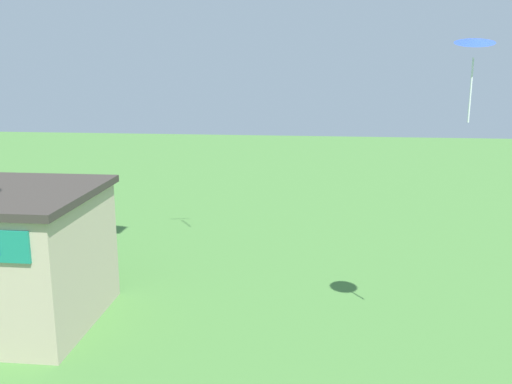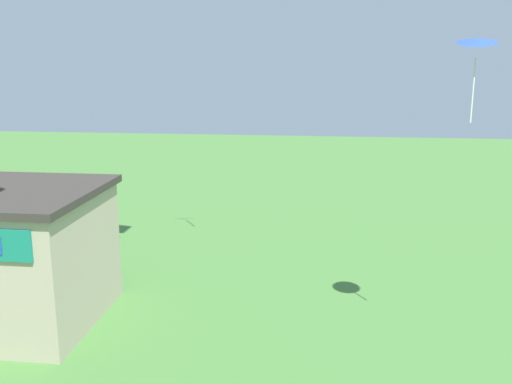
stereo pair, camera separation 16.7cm
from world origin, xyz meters
TOP-DOWN VIEW (x-y plane):
  - kite_blue_delta at (5.38, 11.66)m, footprint 1.19×1.18m

SIDE VIEW (x-z plane):
  - kite_blue_delta at x=5.38m, z-range 7.64..9.91m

